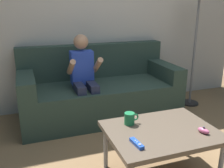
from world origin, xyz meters
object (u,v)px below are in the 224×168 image
object	(u,v)px
nunchuk_pink	(204,131)
game_remote_blue_near_edge	(137,143)
coffee_mug	(130,119)
couch	(99,92)
coffee_table	(161,134)
person_seated_on_couch	(84,75)

from	to	relation	value
nunchuk_pink	game_remote_blue_near_edge	bearing A→B (deg)	178.84
coffee_mug	couch	bearing A→B (deg)	85.31
couch	coffee_table	size ratio (longest dim) A/B	2.27
couch	person_seated_on_couch	world-z (taller)	person_seated_on_couch
couch	coffee_mug	size ratio (longest dim) A/B	15.65
person_seated_on_couch	coffee_mug	xyz separation A→B (m)	(0.13, -0.97, -0.11)
couch	coffee_table	xyz separation A→B (m)	(0.09, -1.31, 0.08)
couch	game_remote_blue_near_edge	size ratio (longest dim) A/B	12.91
person_seated_on_couch	coffee_table	size ratio (longest dim) A/B	1.24
nunchuk_pink	coffee_table	bearing A→B (deg)	150.57
coffee_table	nunchuk_pink	distance (m)	0.31
coffee_table	coffee_mug	size ratio (longest dim) A/B	6.90
couch	nunchuk_pink	bearing A→B (deg)	-76.32
coffee_table	game_remote_blue_near_edge	world-z (taller)	game_remote_blue_near_edge
person_seated_on_couch	nunchuk_pink	xyz separation A→B (m)	(0.58, -1.28, -0.14)
game_remote_blue_near_edge	coffee_mug	world-z (taller)	coffee_mug
person_seated_on_couch	nunchuk_pink	distance (m)	1.41
couch	person_seated_on_couch	distance (m)	0.40
game_remote_blue_near_edge	nunchuk_pink	xyz separation A→B (m)	(0.53, -0.01, 0.01)
couch	game_remote_blue_near_edge	distance (m)	1.47
couch	nunchuk_pink	distance (m)	1.51
person_seated_on_couch	coffee_table	distance (m)	1.19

